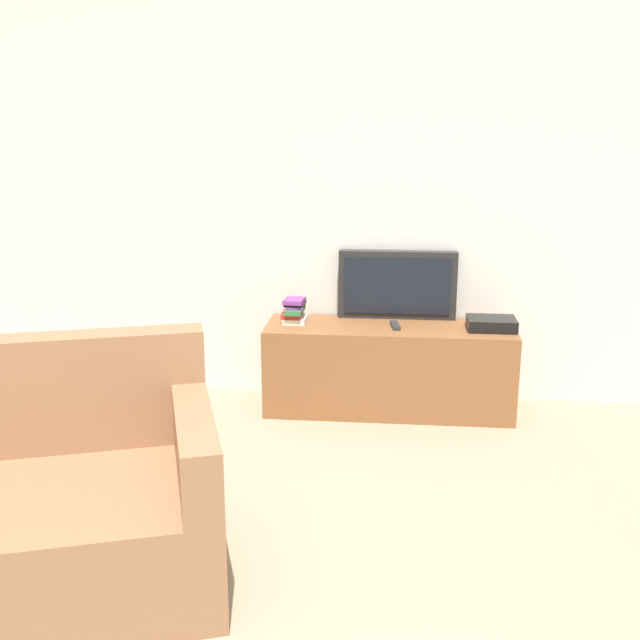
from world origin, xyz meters
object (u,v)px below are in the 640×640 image
at_px(television, 397,285).
at_px(remote_on_stand, 395,326).
at_px(book_stack, 294,311).
at_px(tv_stand, 389,368).
at_px(set_top_box, 491,324).

height_order(television, remote_on_stand, television).
xyz_separation_m(television, book_stack, (-0.63, -0.17, -0.14)).
bearing_deg(tv_stand, set_top_box, -2.08).
distance_m(book_stack, set_top_box, 1.20).
relative_size(television, remote_on_stand, 4.45).
distance_m(tv_stand, television, 0.53).
bearing_deg(remote_on_stand, tv_stand, 134.38).
bearing_deg(set_top_box, remote_on_stand, -178.76).
xyz_separation_m(tv_stand, remote_on_stand, (0.03, -0.03, 0.28)).
xyz_separation_m(tv_stand, television, (0.04, 0.20, 0.48)).
height_order(book_stack, set_top_box, book_stack).
bearing_deg(tv_stand, remote_on_stand, -45.62).
bearing_deg(set_top_box, tv_stand, 177.92).
height_order(book_stack, remote_on_stand, book_stack).
distance_m(television, set_top_box, 0.63).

